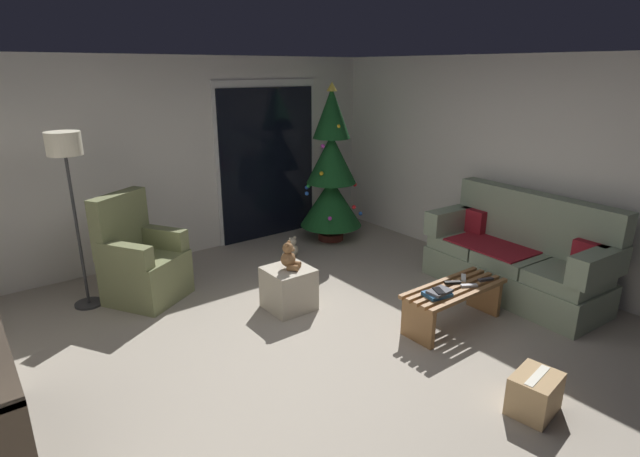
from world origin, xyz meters
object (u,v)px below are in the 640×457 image
object	(u,v)px
floor_lamp	(66,161)
teddy_bear_chestnut	(289,257)
cardboard_box_taped_mid_floor	(535,394)
couch	(517,258)
book_stack	(438,293)
christmas_tree	(331,174)
armchair	(141,263)
ottoman	(289,288)
remote_black	(453,282)
cell_phone	(439,291)
coffee_table	(454,300)
remote_silver	(469,286)
remote_white	(464,278)
remote_graphite	(486,279)
teddy_bear_cream_by_tree	(292,249)

from	to	relation	value
floor_lamp	teddy_bear_chestnut	size ratio (longest dim) A/B	6.25
floor_lamp	cardboard_box_taped_mid_floor	distance (m)	4.49
couch	book_stack	bearing A→B (deg)	-176.17
christmas_tree	armchair	distance (m)	2.83
ottoman	couch	bearing A→B (deg)	-28.34
remote_black	christmas_tree	xyz separation A→B (m)	(0.59, 2.59, 0.54)
cell_phone	teddy_bear_chestnut	size ratio (longest dim) A/B	0.50
christmas_tree	teddy_bear_chestnut	distance (m)	2.22
remote_black	coffee_table	bearing A→B (deg)	177.08
coffee_table	remote_black	bearing A→B (deg)	56.00
christmas_tree	teddy_bear_chestnut	bearing A→B (deg)	-139.64
remote_silver	remote_white	xyz separation A→B (m)	(0.11, 0.15, 0.00)
remote_graphite	floor_lamp	distance (m)	4.16
teddy_bear_chestnut	teddy_bear_cream_by_tree	world-z (taller)	teddy_bear_chestnut
remote_graphite	christmas_tree	bearing A→B (deg)	-167.34
ottoman	teddy_bear_chestnut	bearing A→B (deg)	-50.02
christmas_tree	teddy_bear_cream_by_tree	size ratio (longest dim) A/B	7.63
coffee_table	book_stack	bearing A→B (deg)	-173.62
coffee_table	teddy_bear_chestnut	world-z (taller)	teddy_bear_chestnut
book_stack	ottoman	xyz separation A→B (m)	(-0.76, 1.27, -0.21)
book_stack	cardboard_box_taped_mid_floor	xyz separation A→B (m)	(-0.27, -1.12, -0.28)
floor_lamp	ottoman	bearing A→B (deg)	-39.34
book_stack	remote_black	bearing A→B (deg)	15.69
floor_lamp	ottoman	world-z (taller)	floor_lamp
floor_lamp	teddy_bear_chestnut	world-z (taller)	floor_lamp
remote_graphite	remote_silver	size ratio (longest dim) A/B	1.00
armchair	couch	bearing A→B (deg)	-35.18
remote_white	armchair	distance (m)	3.30
remote_white	remote_black	bearing A→B (deg)	-125.86
coffee_table	teddy_bear_chestnut	distance (m)	1.64
christmas_tree	armchair	size ratio (longest dim) A/B	1.93
floor_lamp	book_stack	bearing A→B (deg)	-47.56
remote_silver	teddy_bear_chestnut	distance (m)	1.74
couch	teddy_bear_cream_by_tree	bearing A→B (deg)	120.15
couch	coffee_table	xyz separation A→B (m)	(-1.14, -0.06, -0.13)
remote_black	teddy_bear_cream_by_tree	size ratio (longest dim) A/B	0.55
couch	cardboard_box_taped_mid_floor	distance (m)	2.10
couch	cardboard_box_taped_mid_floor	xyz separation A→B (m)	(-1.70, -1.22, -0.25)
coffee_table	book_stack	distance (m)	0.33
remote_silver	couch	bearing A→B (deg)	-51.55
cardboard_box_taped_mid_floor	coffee_table	bearing A→B (deg)	64.40
remote_graphite	remote_silver	bearing A→B (deg)	-73.81
remote_white	couch	bearing A→B (deg)	52.05
ottoman	teddy_bear_cream_by_tree	bearing A→B (deg)	54.43
coffee_table	christmas_tree	bearing A→B (deg)	76.63
remote_silver	book_stack	xyz separation A→B (m)	(-0.39, 0.05, 0.02)
remote_silver	ottoman	size ratio (longest dim) A/B	0.35
coffee_table	christmas_tree	size ratio (longest dim) A/B	0.51
teddy_bear_cream_by_tree	cardboard_box_taped_mid_floor	world-z (taller)	cardboard_box_taped_mid_floor
book_stack	teddy_bear_cream_by_tree	xyz separation A→B (m)	(0.07, 2.43, -0.31)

